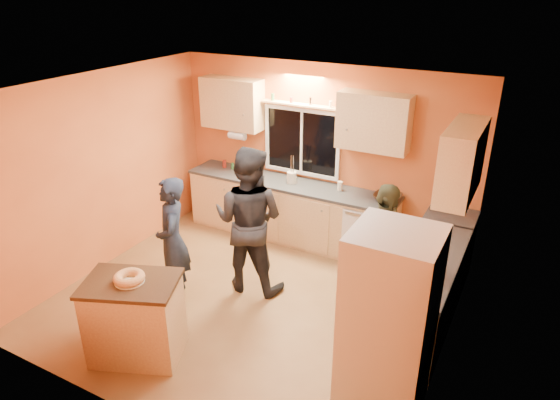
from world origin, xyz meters
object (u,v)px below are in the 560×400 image
Objects in this scene: refrigerator at (388,324)px; person_left at (173,241)px; person_right at (382,248)px; island at (135,318)px; person_center at (249,220)px.

person_left is (-2.75, 0.45, -0.11)m from refrigerator.
person_right is at bearing 108.95° from refrigerator.
person_right reaches higher than island.
refrigerator reaches higher than island.
refrigerator is at bearing -9.46° from island.
person_left is 0.94m from person_center.
refrigerator is 1.64× the size of island.
island is 1.11m from person_left.
island is at bearing 142.98° from person_right.
person_left is 0.84× the size of person_center.
person_center is at bearing 97.21° from person_left.
person_left is 1.00× the size of person_right.
person_center reaches higher than island.
island is at bearing 69.89° from person_center.
island is 0.70× the size of person_right.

